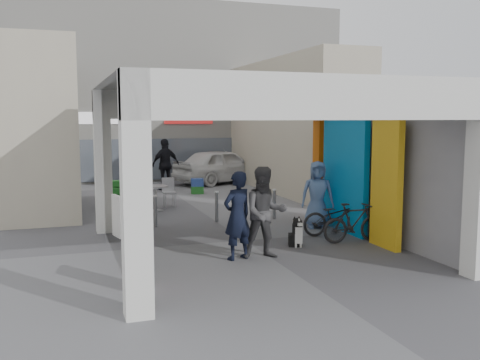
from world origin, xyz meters
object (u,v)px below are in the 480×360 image
object	(u,v)px
produce_stand	(121,197)
white_van	(222,166)
cafe_set	(150,199)
man_crates	(166,164)
border_collie	(296,234)
bicycle_rear	(354,223)
man_back_turned	(265,213)
man_elderly	(317,194)
bicycle_front	(337,217)
man_with_dog	(237,216)

from	to	relation	value
produce_stand	white_van	size ratio (longest dim) A/B	0.29
cafe_set	man_crates	xyz separation A→B (m)	(1.30, 4.29, 0.68)
man_crates	border_collie	bearing A→B (deg)	76.54
border_collie	white_van	world-z (taller)	white_van
bicycle_rear	white_van	xyz separation A→B (m)	(0.33, 11.55, 0.29)
cafe_set	produce_stand	size ratio (longest dim) A/B	1.21
man_back_turned	man_elderly	world-z (taller)	man_back_turned
man_crates	man_back_turned	bearing A→B (deg)	70.89
bicycle_front	bicycle_rear	bearing A→B (deg)	-176.76
man_with_dog	man_back_turned	size ratio (longest dim) A/B	0.96
cafe_set	white_van	bearing A→B (deg)	54.76
cafe_set	man_with_dog	bearing A→B (deg)	-83.60
man_back_turned	man_with_dog	bearing A→B (deg)	-179.90
man_with_dog	bicycle_rear	bearing A→B (deg)	170.27
cafe_set	man_with_dog	size ratio (longest dim) A/B	0.86
man_elderly	bicycle_rear	world-z (taller)	man_elderly
man_crates	cafe_set	bearing A→B (deg)	54.15
man_with_dog	bicycle_rear	size ratio (longest dim) A/B	1.17
bicycle_front	produce_stand	bearing A→B (deg)	40.91
border_collie	bicycle_front	size ratio (longest dim) A/B	0.40
man_elderly	man_crates	xyz separation A→B (m)	(-2.35, 8.41, 0.14)
white_van	man_with_dog	bearing A→B (deg)	144.03
border_collie	man_back_turned	distance (m)	1.37
border_collie	man_crates	distance (m)	10.17
cafe_set	man_with_dog	world-z (taller)	man_with_dog
man_with_dog	man_elderly	bearing A→B (deg)	-161.96
cafe_set	border_collie	world-z (taller)	cafe_set
border_collie	man_with_dog	distance (m)	1.78
white_van	bicycle_front	bearing A→B (deg)	157.56
cafe_set	bicycle_front	distance (m)	6.26
bicycle_rear	man_back_turned	bearing A→B (deg)	106.22
bicycle_rear	bicycle_front	bearing A→B (deg)	2.03
man_crates	bicycle_rear	xyz separation A→B (m)	(2.39, -10.16, -0.55)
cafe_set	man_elderly	size ratio (longest dim) A/B	0.88
produce_stand	man_back_turned	world-z (taller)	man_back_turned
man_with_dog	man_elderly	world-z (taller)	man_with_dog
cafe_set	man_back_turned	xyz separation A→B (m)	(1.28, -6.47, 0.60)
man_elderly	bicycle_front	xyz separation A→B (m)	(0.05, -0.95, -0.41)
border_collie	man_with_dog	bearing A→B (deg)	-138.03
border_collie	man_back_turned	xyz separation A→B (m)	(-1.00, -0.67, 0.66)
produce_stand	bicycle_rear	distance (m)	8.00
bicycle_rear	cafe_set	bearing A→B (deg)	34.25
cafe_set	man_crates	world-z (taller)	man_crates
produce_stand	white_van	distance (m)	6.91
man_back_turned	bicycle_front	size ratio (longest dim) A/B	1.08
white_van	produce_stand	bearing A→B (deg)	115.00
produce_stand	border_collie	bearing A→B (deg)	-73.31
bicycle_rear	produce_stand	bearing A→B (deg)	36.17
border_collie	bicycle_front	xyz separation A→B (m)	(1.41, 0.74, 0.18)
cafe_set	man_back_turned	distance (m)	6.62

